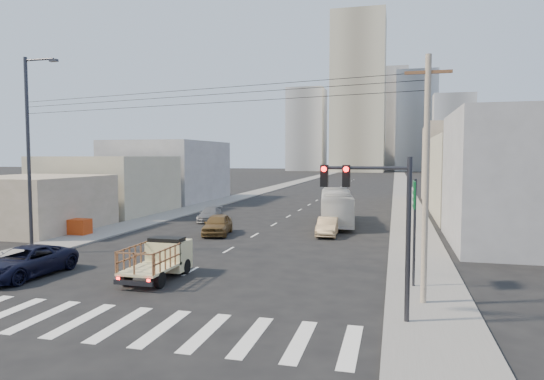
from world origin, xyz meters
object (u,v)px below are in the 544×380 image
at_px(flatbed_pickup, 159,257).
at_px(sedan_tan, 327,227).
at_px(navy_pickup, 25,262).
at_px(sedan_brown, 218,224).
at_px(traffic_signal, 379,211).
at_px(utility_pole, 426,177).
at_px(green_sign, 414,207).
at_px(sedan_grey, 210,215).
at_px(crate_stack, 77,227).
at_px(city_bus, 336,207).
at_px(streetlamp_left, 30,149).

height_order(flatbed_pickup, sedan_tan, flatbed_pickup).
distance_m(flatbed_pickup, navy_pickup, 6.80).
bearing_deg(sedan_brown, traffic_signal, -63.85).
distance_m(sedan_brown, utility_pole, 20.91).
bearing_deg(green_sign, sedan_grey, 132.36).
relative_size(sedan_tan, traffic_signal, 0.69).
distance_m(sedan_brown, crate_stack, 10.60).
distance_m(traffic_signal, green_sign, 5.21).
bearing_deg(green_sign, sedan_brown, 139.27).
bearing_deg(sedan_tan, city_bus, 88.38).
relative_size(sedan_grey, green_sign, 0.87).
relative_size(green_sign, streetlamp_left, 0.42).
xyz_separation_m(green_sign, crate_stack, (-24.16, 9.03, -3.05)).
bearing_deg(flatbed_pickup, navy_pickup, -168.48).
bearing_deg(city_bus, green_sign, -81.74).
bearing_deg(crate_stack, traffic_signal, -31.66).
relative_size(sedan_tan, sedan_grey, 0.96).
bearing_deg(streetlamp_left, flatbed_pickup, -19.50).
bearing_deg(utility_pole, navy_pickup, -179.76).
relative_size(city_bus, traffic_signal, 1.84).
bearing_deg(utility_pole, green_sign, 97.67).
bearing_deg(sedan_brown, flatbed_pickup, -91.90).
bearing_deg(crate_stack, sedan_grey, 56.08).
distance_m(flatbed_pickup, sedan_tan, 16.20).
distance_m(sedan_tan, traffic_signal, 19.51).
height_order(sedan_brown, utility_pole, utility_pole).
bearing_deg(traffic_signal, utility_pole, 55.39).
height_order(navy_pickup, crate_stack, navy_pickup).
bearing_deg(utility_pole, sedan_brown, 134.57).
bearing_deg(crate_stack, utility_pole, -25.21).
distance_m(flatbed_pickup, city_bus, 22.21).
bearing_deg(city_bus, sedan_brown, -143.32).
xyz_separation_m(sedan_brown, green_sign, (14.01, -12.06, 2.95)).
distance_m(flatbed_pickup, streetlamp_left, 12.37).
distance_m(traffic_signal, utility_pole, 3.24).
bearing_deg(city_bus, crate_stack, -156.82).
bearing_deg(streetlamp_left, sedan_grey, 72.73).
bearing_deg(traffic_signal, green_sign, 74.45).
bearing_deg(sedan_tan, streetlamp_left, -148.85).
bearing_deg(sedan_tan, sedan_grey, 152.61).
bearing_deg(navy_pickup, flatbed_pickup, 14.99).
bearing_deg(flatbed_pickup, sedan_tan, 67.20).
bearing_deg(sedan_brown, city_bus, 34.37).
height_order(sedan_grey, green_sign, green_sign).
height_order(city_bus, green_sign, green_sign).
xyz_separation_m(sedan_brown, traffic_signal, (12.61, -17.07, 3.29)).
height_order(flatbed_pickup, crate_stack, flatbed_pickup).
bearing_deg(city_bus, navy_pickup, -127.49).
relative_size(traffic_signal, utility_pole, 0.60).
bearing_deg(city_bus, traffic_signal, -87.91).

